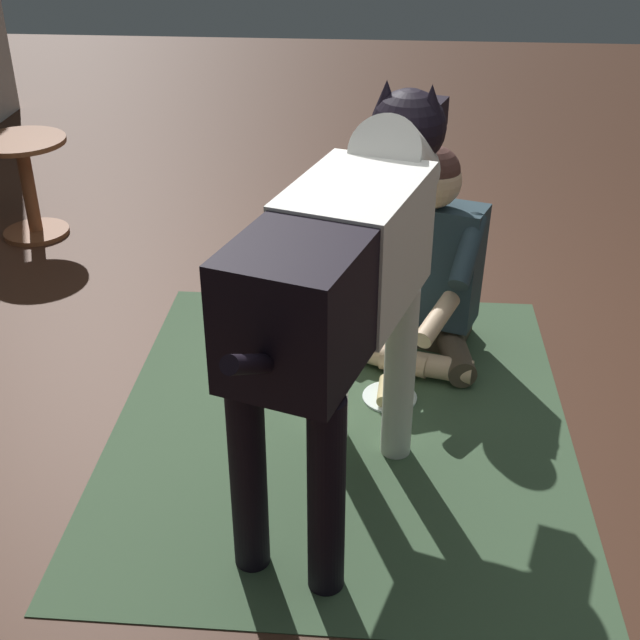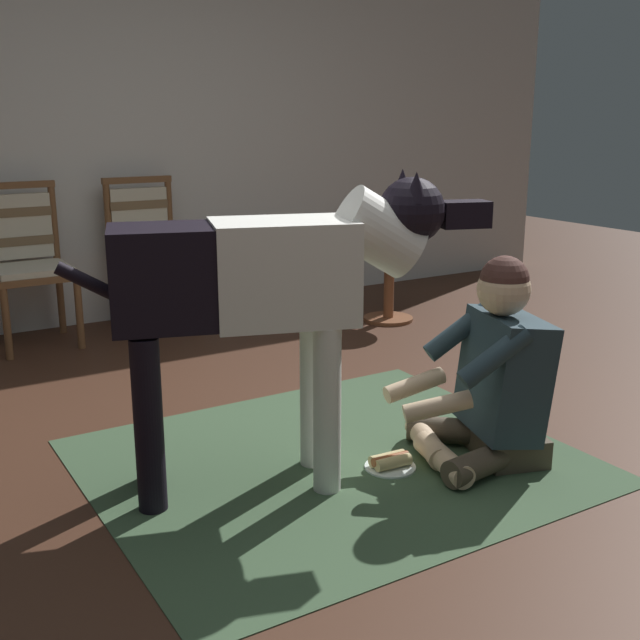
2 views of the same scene
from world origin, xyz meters
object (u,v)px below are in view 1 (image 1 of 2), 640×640
person_sitting_on_floor (426,270)px  hot_dog_on_plate (390,393)px  round_side_table (27,178)px  large_dog (348,265)px

person_sitting_on_floor → hot_dog_on_plate: 0.53m
person_sitting_on_floor → round_side_table: size_ratio=1.62×
round_side_table → large_dog: bearing=-136.5°
person_sitting_on_floor → round_side_table: person_sitting_on_floor is taller
person_sitting_on_floor → large_dog: (-0.86, 0.28, 0.43)m
large_dog → hot_dog_on_plate: 0.89m
large_dog → round_side_table: bearing=43.5°
large_dog → round_side_table: size_ratio=2.92×
hot_dog_on_plate → round_side_table: round_side_table is taller
large_dog → hot_dog_on_plate: large_dog is taller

